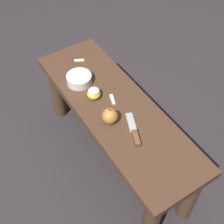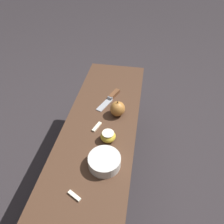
{
  "view_description": "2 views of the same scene",
  "coord_description": "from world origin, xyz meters",
  "px_view_note": "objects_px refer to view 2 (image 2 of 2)",
  "views": [
    {
      "loc": [
        -0.82,
        0.55,
        1.56
      ],
      "look_at": [
        -0.04,
        0.04,
        0.47
      ],
      "focal_mm": 50.0,
      "sensor_mm": 36.0,
      "label": 1
    },
    {
      "loc": [
        0.73,
        0.18,
        1.18
      ],
      "look_at": [
        -0.04,
        0.04,
        0.47
      ],
      "focal_mm": 35.0,
      "sensor_mm": 36.0,
      "label": 2
    }
  ],
  "objects_px": {
    "apple_whole": "(118,109)",
    "knife": "(112,97)",
    "apple_cut": "(108,136)",
    "bowl": "(104,161)",
    "wooden_bench": "(102,136)"
  },
  "relations": [
    {
      "from": "wooden_bench",
      "to": "apple_whole",
      "type": "distance_m",
      "value": 0.17
    },
    {
      "from": "apple_cut",
      "to": "bowl",
      "type": "height_order",
      "value": "same"
    },
    {
      "from": "wooden_bench",
      "to": "bowl",
      "type": "xyz_separation_m",
      "value": [
        0.24,
        0.06,
        0.13
      ]
    },
    {
      "from": "wooden_bench",
      "to": "apple_cut",
      "type": "distance_m",
      "value": 0.18
    },
    {
      "from": "apple_whole",
      "to": "apple_cut",
      "type": "distance_m",
      "value": 0.17
    },
    {
      "from": "knife",
      "to": "apple_cut",
      "type": "relative_size",
      "value": 2.81
    },
    {
      "from": "knife",
      "to": "bowl",
      "type": "bearing_deg",
      "value": 28.61
    },
    {
      "from": "wooden_bench",
      "to": "apple_whole",
      "type": "xyz_separation_m",
      "value": [
        -0.06,
        0.07,
        0.14
      ]
    },
    {
      "from": "wooden_bench",
      "to": "bowl",
      "type": "height_order",
      "value": "bowl"
    },
    {
      "from": "knife",
      "to": "bowl",
      "type": "relative_size",
      "value": 1.47
    },
    {
      "from": "apple_cut",
      "to": "bowl",
      "type": "relative_size",
      "value": 0.52
    },
    {
      "from": "apple_cut",
      "to": "knife",
      "type": "bearing_deg",
      "value": -173.06
    },
    {
      "from": "knife",
      "to": "apple_cut",
      "type": "distance_m",
      "value": 0.3
    },
    {
      "from": "apple_whole",
      "to": "knife",
      "type": "bearing_deg",
      "value": -157.5
    },
    {
      "from": "wooden_bench",
      "to": "apple_cut",
      "type": "xyz_separation_m",
      "value": [
        0.11,
        0.05,
        0.13
      ]
    }
  ]
}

